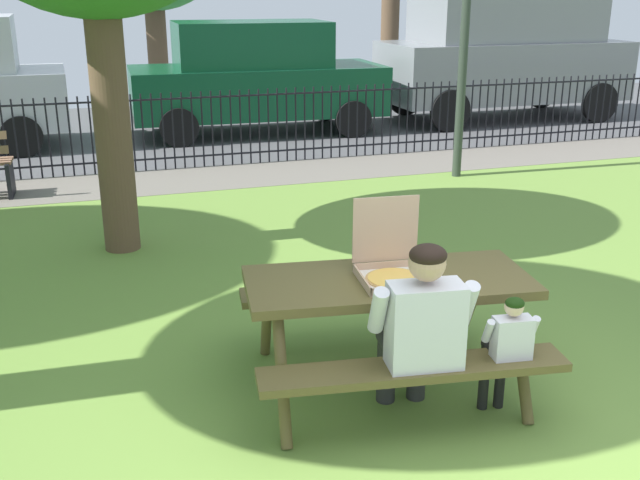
{
  "coord_description": "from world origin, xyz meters",
  "views": [
    {
      "loc": [
        -2.09,
        -3.16,
        2.52
      ],
      "look_at": [
        -0.5,
        1.78,
        0.75
      ],
      "focal_mm": 42.04,
      "sensor_mm": 36.0,
      "label": 1
    }
  ],
  "objects_px": {
    "pizza_box_open": "(392,264)",
    "parked_car_center": "(504,52)",
    "adult_at_table": "(420,327)",
    "picnic_table_foreground": "(388,303)",
    "child_at_table": "(506,345)",
    "parked_car_left": "(256,76)"
  },
  "relations": [
    {
      "from": "pizza_box_open",
      "to": "adult_at_table",
      "type": "distance_m",
      "value": 0.54
    },
    {
      "from": "adult_at_table",
      "to": "parked_car_center",
      "type": "relative_size",
      "value": 0.25
    },
    {
      "from": "adult_at_table",
      "to": "parked_car_left",
      "type": "xyz_separation_m",
      "value": [
        1.28,
        9.57,
        0.35
      ]
    },
    {
      "from": "picnic_table_foreground",
      "to": "parked_car_left",
      "type": "distance_m",
      "value": 9.16
    },
    {
      "from": "parked_car_center",
      "to": "adult_at_table",
      "type": "bearing_deg",
      "value": -123.04
    },
    {
      "from": "parked_car_left",
      "to": "child_at_table",
      "type": "bearing_deg",
      "value": -94.52
    },
    {
      "from": "adult_at_table",
      "to": "child_at_table",
      "type": "relative_size",
      "value": 1.42
    },
    {
      "from": "pizza_box_open",
      "to": "parked_car_left",
      "type": "relative_size",
      "value": 0.11
    },
    {
      "from": "pizza_box_open",
      "to": "child_at_table",
      "type": "xyz_separation_m",
      "value": [
        0.49,
        -0.6,
        -0.35
      ]
    },
    {
      "from": "parked_car_center",
      "to": "picnic_table_foreground",
      "type": "bearing_deg",
      "value": -124.41
    },
    {
      "from": "parked_car_center",
      "to": "child_at_table",
      "type": "bearing_deg",
      "value": -120.54
    },
    {
      "from": "child_at_table",
      "to": "parked_car_center",
      "type": "height_order",
      "value": "parked_car_center"
    },
    {
      "from": "picnic_table_foreground",
      "to": "adult_at_table",
      "type": "relative_size",
      "value": 1.67
    },
    {
      "from": "pizza_box_open",
      "to": "parked_car_left",
      "type": "distance_m",
      "value": 9.15
    },
    {
      "from": "pizza_box_open",
      "to": "parked_car_center",
      "type": "xyz_separation_m",
      "value": [
        6.19,
        9.07,
        0.44
      ]
    },
    {
      "from": "picnic_table_foreground",
      "to": "parked_car_center",
      "type": "bearing_deg",
      "value": 55.59
    },
    {
      "from": "pizza_box_open",
      "to": "parked_car_center",
      "type": "bearing_deg",
      "value": 55.68
    },
    {
      "from": "child_at_table",
      "to": "parked_car_center",
      "type": "relative_size",
      "value": 0.18
    },
    {
      "from": "adult_at_table",
      "to": "pizza_box_open",
      "type": "bearing_deg",
      "value": 86.23
    },
    {
      "from": "child_at_table",
      "to": "parked_car_center",
      "type": "distance_m",
      "value": 11.25
    },
    {
      "from": "picnic_table_foreground",
      "to": "child_at_table",
      "type": "xyz_separation_m",
      "value": [
        0.5,
        -0.6,
        -0.09
      ]
    },
    {
      "from": "parked_car_left",
      "to": "parked_car_center",
      "type": "distance_m",
      "value": 4.95
    }
  ]
}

